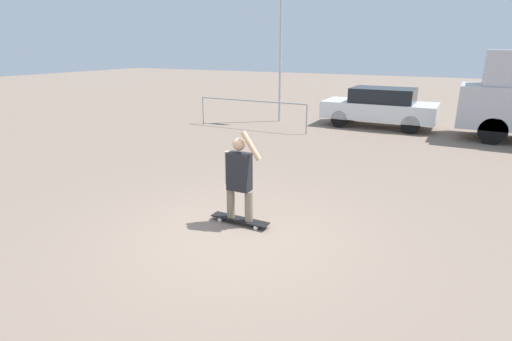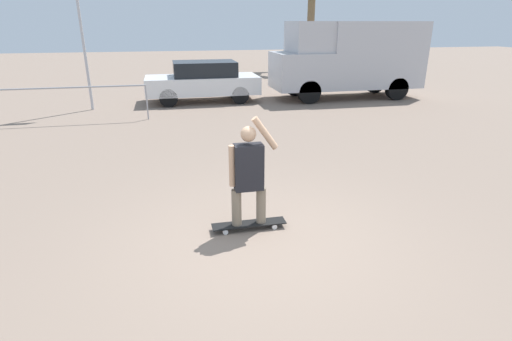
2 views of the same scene
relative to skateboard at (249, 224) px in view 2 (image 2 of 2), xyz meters
name	(u,v)px [view 2 (image 2 of 2)]	position (x,y,z in m)	size (l,w,h in m)	color
ground_plane	(265,242)	(0.14, -0.40, -0.08)	(80.00, 80.00, 0.00)	gray
skateboard	(249,224)	(0.00, 0.00, 0.00)	(1.08, 0.22, 0.09)	black
person_skateboarder	(249,171)	(0.00, 0.00, 0.82)	(0.69, 0.22, 1.58)	gray
camper_van	(350,57)	(6.02, 9.82, 1.50)	(5.77, 2.02, 2.88)	black
parked_car_white	(203,81)	(0.33, 10.21, 0.71)	(4.16, 1.81, 1.49)	black
flagpole	(80,7)	(-3.51, 9.52, 3.22)	(0.83, 0.12, 5.75)	#B7B7BC
plaza_railing_segment	(68,93)	(-3.85, 7.58, 0.83)	(4.45, 0.05, 1.08)	#99999E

